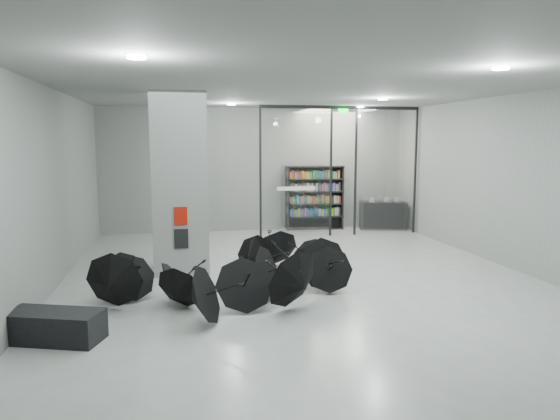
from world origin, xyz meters
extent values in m
plane|color=gray|center=(0.00, 0.00, 0.00)|extent=(14.00, 14.00, 0.00)
cube|color=gray|center=(0.00, 0.00, 4.00)|extent=(10.00, 14.00, 0.02)
cube|color=slate|center=(0.00, 7.00, 2.00)|extent=(10.00, 0.02, 4.00)
cube|color=slate|center=(-5.00, 0.00, 2.00)|extent=(0.02, 14.00, 4.00)
cube|color=slate|center=(5.00, 0.00, 2.00)|extent=(0.02, 14.00, 4.00)
cube|color=slate|center=(-2.50, 2.00, 2.00)|extent=(1.20, 1.20, 4.00)
cube|color=#A50A07|center=(-2.50, 1.38, 1.35)|extent=(0.28, 0.04, 0.38)
cube|color=black|center=(-2.50, 1.38, 0.85)|extent=(0.30, 0.03, 0.42)
cube|color=#0CE533|center=(2.40, 5.30, 3.82)|extent=(0.30, 0.06, 0.15)
cube|color=silver|center=(1.00, 5.50, 2.00)|extent=(2.20, 0.02, 3.95)
cube|color=silver|center=(3.90, 5.50, 2.00)|extent=(2.00, 0.02, 3.95)
cube|color=black|center=(-0.10, 5.50, 2.00)|extent=(0.06, 0.06, 4.00)
cube|color=black|center=(2.10, 5.50, 2.00)|extent=(0.06, 0.06, 4.00)
cube|color=black|center=(2.90, 5.50, 2.00)|extent=(0.06, 0.06, 4.00)
cube|color=black|center=(4.90, 5.50, 2.00)|extent=(0.06, 0.06, 4.00)
cube|color=black|center=(2.40, 5.50, 3.95)|extent=(5.00, 0.08, 0.10)
cube|color=black|center=(-4.40, -1.92, 0.23)|extent=(1.53, 1.04, 0.45)
cube|color=black|center=(4.18, 6.32, 0.46)|extent=(1.64, 0.98, 0.92)
camera|label=1|loc=(-2.54, -9.74, 2.95)|focal=33.00mm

